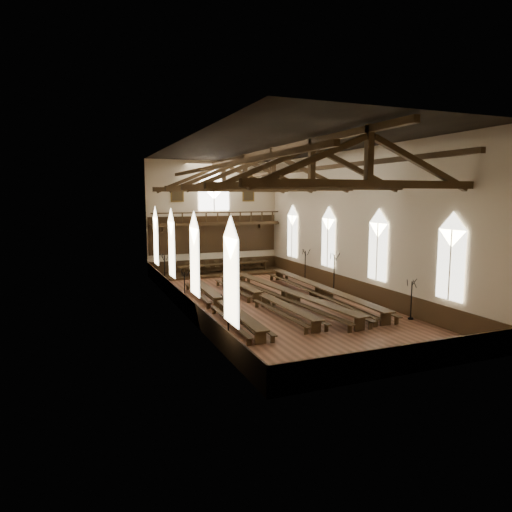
{
  "coord_description": "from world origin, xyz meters",
  "views": [
    {
      "loc": [
        -11.88,
        -26.54,
        6.9
      ],
      "look_at": [
        -0.55,
        1.5,
        2.9
      ],
      "focal_mm": 32.0,
      "sensor_mm": 36.0,
      "label": 1
    }
  ],
  "objects_px": {
    "refectory_row_b": "(261,296)",
    "candelabrum_left_far": "(165,277)",
    "refectory_row_d": "(321,289)",
    "candelabrum_left_near": "(228,332)",
    "refectory_row_a": "(221,302)",
    "candelabrum_right_far": "(305,271)",
    "candelabrum_right_near": "(411,307)",
    "candelabrum_left_mid": "(185,296)",
    "dais": "(225,273)",
    "candelabrum_right_mid": "(334,280)",
    "refectory_row_c": "(288,293)",
    "high_table": "(225,265)"
  },
  "relations": [
    {
      "from": "refectory_row_b",
      "to": "candelabrum_left_far",
      "type": "xyz_separation_m",
      "value": [
        -4.67,
        7.73,
        0.27
      ]
    },
    {
      "from": "refectory_row_d",
      "to": "candelabrum_left_near",
      "type": "xyz_separation_m",
      "value": [
        -9.19,
        -7.53,
        0.19
      ]
    },
    {
      "from": "refectory_row_a",
      "to": "candelabrum_right_far",
      "type": "relative_size",
      "value": 5.41
    },
    {
      "from": "candelabrum_right_near",
      "to": "candelabrum_left_mid",
      "type": "bearing_deg",
      "value": 145.4
    },
    {
      "from": "candelabrum_left_mid",
      "to": "refectory_row_d",
      "type": "bearing_deg",
      "value": -6.35
    },
    {
      "from": "candelabrum_left_mid",
      "to": "dais",
      "type": "bearing_deg",
      "value": 59.88
    },
    {
      "from": "candelabrum_left_near",
      "to": "candelabrum_right_mid",
      "type": "relative_size",
      "value": 0.92
    },
    {
      "from": "candelabrum_right_far",
      "to": "candelabrum_left_far",
      "type": "bearing_deg",
      "value": 171.69
    },
    {
      "from": "refectory_row_c",
      "to": "candelabrum_left_near",
      "type": "xyz_separation_m",
      "value": [
        -6.48,
        -7.21,
        0.19
      ]
    },
    {
      "from": "candelabrum_left_near",
      "to": "candelabrum_left_mid",
      "type": "height_order",
      "value": "candelabrum_left_near"
    },
    {
      "from": "refectory_row_b",
      "to": "candelabrum_right_mid",
      "type": "relative_size",
      "value": 5.01
    },
    {
      "from": "candelabrum_left_near",
      "to": "candelabrum_right_mid",
      "type": "bearing_deg",
      "value": 39.18
    },
    {
      "from": "candelabrum_left_near",
      "to": "candelabrum_right_mid",
      "type": "distance_m",
      "value": 14.32
    },
    {
      "from": "candelabrum_left_far",
      "to": "candelabrum_right_near",
      "type": "xyz_separation_m",
      "value": [
        11.1,
        -14.19,
        -0.09
      ]
    },
    {
      "from": "refectory_row_b",
      "to": "high_table",
      "type": "height_order",
      "value": "high_table"
    },
    {
      "from": "refectory_row_b",
      "to": "candelabrum_right_near",
      "type": "xyz_separation_m",
      "value": [
        6.43,
        -6.46,
        0.17
      ]
    },
    {
      "from": "high_table",
      "to": "refectory_row_a",
      "type": "bearing_deg",
      "value": -109.2
    },
    {
      "from": "high_table",
      "to": "candelabrum_right_mid",
      "type": "bearing_deg",
      "value": -62.86
    },
    {
      "from": "high_table",
      "to": "candelabrum_left_mid",
      "type": "relative_size",
      "value": 3.61
    },
    {
      "from": "candelabrum_left_mid",
      "to": "candelabrum_left_far",
      "type": "xyz_separation_m",
      "value": [
        -0.0,
        6.53,
        0.08
      ]
    },
    {
      "from": "candelabrum_right_near",
      "to": "candelabrum_right_far",
      "type": "height_order",
      "value": "candelabrum_right_far"
    },
    {
      "from": "candelabrum_right_near",
      "to": "candelabrum_right_mid",
      "type": "height_order",
      "value": "candelabrum_right_mid"
    },
    {
      "from": "refectory_row_b",
      "to": "candelabrum_right_near",
      "type": "distance_m",
      "value": 9.11
    },
    {
      "from": "high_table",
      "to": "candelabrum_left_mid",
      "type": "xyz_separation_m",
      "value": [
        -6.03,
        -10.39,
        -0.14
      ]
    },
    {
      "from": "refectory_row_c",
      "to": "refectory_row_d",
      "type": "distance_m",
      "value": 2.73
    },
    {
      "from": "refectory_row_c",
      "to": "high_table",
      "type": "bearing_deg",
      "value": 92.2
    },
    {
      "from": "refectory_row_d",
      "to": "candelabrum_left_near",
      "type": "relative_size",
      "value": 5.8
    },
    {
      "from": "refectory_row_c",
      "to": "candelabrum_right_mid",
      "type": "xyz_separation_m",
      "value": [
        4.62,
        1.84,
        0.26
      ]
    },
    {
      "from": "refectory_row_c",
      "to": "candelabrum_right_far",
      "type": "relative_size",
      "value": 5.78
    },
    {
      "from": "refectory_row_c",
      "to": "candelabrum_left_near",
      "type": "bearing_deg",
      "value": -131.95
    },
    {
      "from": "refectory_row_a",
      "to": "refectory_row_d",
      "type": "relative_size",
      "value": 0.94
    },
    {
      "from": "refectory_row_b",
      "to": "refectory_row_c",
      "type": "xyz_separation_m",
      "value": [
        1.81,
        -0.15,
        0.07
      ]
    },
    {
      "from": "refectory_row_a",
      "to": "dais",
      "type": "relative_size",
      "value": 1.24
    },
    {
      "from": "refectory_row_b",
      "to": "candelabrum_right_far",
      "type": "relative_size",
      "value": 5.4
    },
    {
      "from": "refectory_row_a",
      "to": "candelabrum_left_mid",
      "type": "relative_size",
      "value": 6.05
    },
    {
      "from": "candelabrum_left_near",
      "to": "candelabrum_right_near",
      "type": "distance_m",
      "value": 11.14
    },
    {
      "from": "refectory_row_c",
      "to": "candelabrum_right_near",
      "type": "relative_size",
      "value": 6.59
    },
    {
      "from": "high_table",
      "to": "candelabrum_right_far",
      "type": "bearing_deg",
      "value": -47.2
    },
    {
      "from": "refectory_row_d",
      "to": "candelabrum_left_far",
      "type": "xyz_separation_m",
      "value": [
        -9.19,
        7.55,
        0.2
      ]
    },
    {
      "from": "candelabrum_right_far",
      "to": "dais",
      "type": "bearing_deg",
      "value": 132.8
    },
    {
      "from": "dais",
      "to": "candelabrum_left_near",
      "type": "height_order",
      "value": "candelabrum_left_near"
    },
    {
      "from": "high_table",
      "to": "candelabrum_right_far",
      "type": "relative_size",
      "value": 3.22
    },
    {
      "from": "candelabrum_left_near",
      "to": "candelabrum_right_near",
      "type": "height_order",
      "value": "candelabrum_left_near"
    },
    {
      "from": "candelabrum_right_near",
      "to": "dais",
      "type": "bearing_deg",
      "value": 105.7
    },
    {
      "from": "dais",
      "to": "candelabrum_left_mid",
      "type": "xyz_separation_m",
      "value": [
        -6.03,
        -10.39,
        0.62
      ]
    },
    {
      "from": "refectory_row_d",
      "to": "candelabrum_right_mid",
      "type": "distance_m",
      "value": 2.45
    },
    {
      "from": "refectory_row_c",
      "to": "candelabrum_left_near",
      "type": "relative_size",
      "value": 5.84
    },
    {
      "from": "high_table",
      "to": "refectory_row_d",
      "type": "bearing_deg",
      "value": -74.51
    },
    {
      "from": "candelabrum_left_far",
      "to": "high_table",
      "type": "bearing_deg",
      "value": 32.61
    },
    {
      "from": "candelabrum_right_mid",
      "to": "refectory_row_d",
      "type": "bearing_deg",
      "value": -141.65
    }
  ]
}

